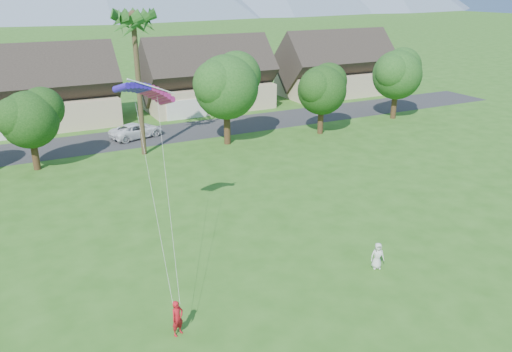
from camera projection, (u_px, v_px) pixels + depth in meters
ground at (357, 327)px, 22.25m from camera, size 500.00×500.00×0.00m
street at (150, 136)px, 50.61m from camera, size 90.00×7.00×0.01m
kite_flyer at (178, 318)px, 21.47m from camera, size 0.72×0.61×1.67m
watcher at (377, 256)px, 26.62m from camera, size 0.85×0.70×1.49m
parked_car at (136, 130)px, 49.81m from camera, size 5.75×3.78×1.47m
houses_row at (130, 87)px, 57.09m from camera, size 72.75×8.19×8.86m
tree_row at (151, 101)px, 43.31m from camera, size 62.27×6.67×8.45m
fan_palm at (133, 18)px, 40.98m from camera, size 3.00×3.00×13.80m
parafoil_kite at (145, 89)px, 26.19m from camera, size 3.61×1.59×0.50m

